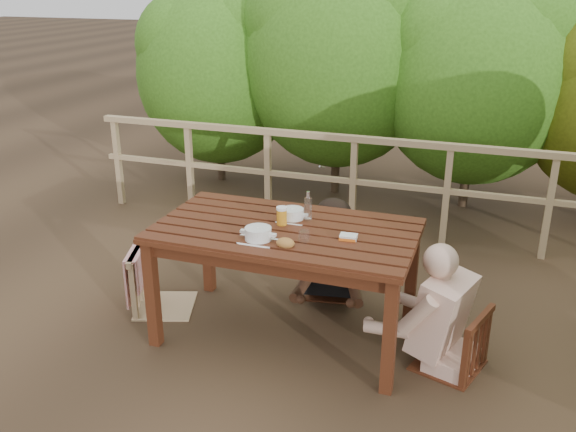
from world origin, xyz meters
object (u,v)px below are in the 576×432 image
(beer_glass, at_px, (282,217))
(butter_tub, at_px, (348,238))
(table, at_px, (286,283))
(woman, at_px, (335,217))
(chair_right, at_px, (454,311))
(bread_roll, at_px, (285,243))
(chair_far, at_px, (334,246))
(soup_near, at_px, (258,235))
(chair_left, at_px, (162,254))
(soup_far, at_px, (293,215))
(diner_right, at_px, (463,273))
(tumbler, at_px, (304,237))
(bottle, at_px, (308,207))

(beer_glass, bearing_deg, butter_tub, -11.26)
(table, height_order, woman, woman)
(chair_right, height_order, bread_roll, bread_roll)
(chair_far, relative_size, butter_tub, 7.32)
(chair_right, bearing_deg, soup_near, -61.63)
(chair_far, xyz_separation_m, beer_glass, (-0.19, -0.69, 0.48))
(bread_roll, bearing_deg, chair_left, 162.87)
(bread_roll, distance_m, beer_glass, 0.36)
(soup_far, bearing_deg, diner_right, -9.31)
(table, xyz_separation_m, beer_glass, (-0.04, 0.04, 0.48))
(diner_right, height_order, butter_tub, diner_right)
(chair_left, xyz_separation_m, beer_glass, (0.98, -0.01, 0.44))
(chair_far, bearing_deg, beer_glass, -115.32)
(bread_roll, relative_size, tumbler, 1.40)
(woman, xyz_separation_m, beer_glass, (-0.19, -0.71, 0.23))
(butter_tub, bearing_deg, diner_right, -1.44)
(woman, relative_size, soup_far, 4.92)
(chair_right, xyz_separation_m, woman, (-1.01, 0.77, 0.24))
(chair_far, height_order, bottle, bottle)
(chair_right, height_order, tumbler, tumbler)
(chair_left, distance_m, butter_tub, 1.53)
(bottle, relative_size, butter_tub, 2.01)
(chair_far, bearing_deg, chair_right, -46.41)
(bottle, distance_m, tumbler, 0.37)
(bread_roll, bearing_deg, soup_near, 168.58)
(table, distance_m, diner_right, 1.22)
(chair_right, bearing_deg, woman, -109.37)
(table, height_order, chair_left, chair_left)
(chair_right, relative_size, beer_glass, 5.80)
(chair_far, bearing_deg, chair_left, -159.83)
(chair_far, height_order, chair_right, chair_right)
(woman, xyz_separation_m, butter_tub, (0.30, -0.81, 0.19))
(diner_right, xyz_separation_m, soup_near, (-1.29, -0.23, 0.17))
(table, bearing_deg, tumbler, -43.30)
(diner_right, bearing_deg, chair_right, 108.08)
(bottle, xyz_separation_m, butter_tub, (0.35, -0.24, -0.09))
(bread_roll, relative_size, bottle, 0.52)
(chair_left, height_order, tumbler, chair_left)
(soup_near, distance_m, soup_far, 0.43)
(bread_roll, height_order, tumbler, tumbler)
(woman, relative_size, beer_glass, 9.11)
(table, bearing_deg, chair_far, 78.22)
(chair_left, height_order, beer_glass, beer_glass)
(chair_far, xyz_separation_m, diner_right, (1.04, -0.75, 0.28))
(woman, distance_m, tumbler, 0.95)
(woman, distance_m, diner_right, 1.29)
(table, bearing_deg, chair_right, -1.24)
(soup_far, distance_m, bottle, 0.13)
(chair_left, relative_size, soup_near, 3.11)
(woman, height_order, soup_near, woman)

